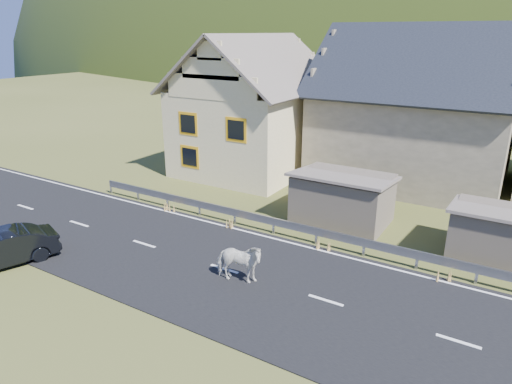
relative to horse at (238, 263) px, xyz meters
The scene contains 11 objects.
ground 3.19m from the horse, ahead, with size 160.00×160.00×0.00m, color #3A4017.
road 3.19m from the horse, ahead, with size 60.00×7.00×0.04m, color black.
lane_markings 3.18m from the horse, ahead, with size 60.00×6.60×0.01m, color silver.
guardrail 5.16m from the horse, 53.65° to the left, with size 28.10×0.09×0.75m.
shed_left 7.06m from the horse, 81.37° to the left, with size 4.30×3.30×2.40m, color #685E50.
shed_right 9.95m from the horse, 40.58° to the left, with size 3.80×2.90×2.20m, color #685E50.
house_cream 14.72m from the horse, 119.11° to the left, with size 7.80×9.80×8.30m.
house_stone_a 16.08m from the horse, 82.42° to the left, with size 10.80×9.80×8.90m.
conifer_patch 122.19m from the horse, 115.18° to the left, with size 76.00×50.00×28.00m, color black.
horse is the anchor object (origin of this frame).
car 8.94m from the horse, 156.78° to the right, with size 1.39×3.98×1.31m, color black.
Camera 1 is at (4.66, -12.06, 8.25)m, focal length 32.00 mm.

